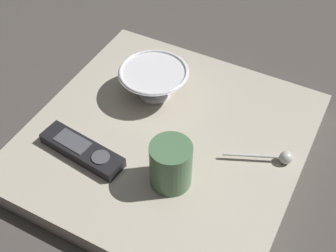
{
  "coord_description": "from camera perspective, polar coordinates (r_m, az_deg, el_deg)",
  "views": [
    {
      "loc": [
        -0.31,
        0.58,
        0.78
      ],
      "look_at": [
        -0.0,
        -0.01,
        0.07
      ],
      "focal_mm": 48.13,
      "sensor_mm": 36.0,
      "label": 1
    }
  ],
  "objects": [
    {
      "name": "table",
      "position": [
        1.0,
        -0.24,
        -1.98
      ],
      "size": [
        0.58,
        0.59,
        0.05
      ],
      "color": "#B7AD99",
      "rests_on": "ground"
    },
    {
      "name": "coffee_mug",
      "position": [
        0.87,
        0.36,
        -4.92
      ],
      "size": [
        0.08,
        0.08,
        0.1
      ],
      "color": "#4C724C",
      "rests_on": "table"
    },
    {
      "name": "cereal_bowl",
      "position": [
        1.05,
        -1.81,
        5.71
      ],
      "size": [
        0.16,
        0.16,
        0.07
      ],
      "color": "silver",
      "rests_on": "table"
    },
    {
      "name": "ground_plane",
      "position": [
        1.02,
        -0.24,
        -2.83
      ],
      "size": [
        6.0,
        6.0,
        0.0
      ],
      "primitive_type": "plane",
      "color": "#47423D"
    },
    {
      "name": "tv_remote_near",
      "position": [
        0.96,
        -10.83,
        -3.02
      ],
      "size": [
        0.2,
        0.08,
        0.03
      ],
      "color": "black",
      "rests_on": "table"
    },
    {
      "name": "teaspoon",
      "position": [
        0.95,
        14.03,
        -3.86
      ],
      "size": [
        0.13,
        0.07,
        0.03
      ],
      "color": "silver",
      "rests_on": "table"
    }
  ]
}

